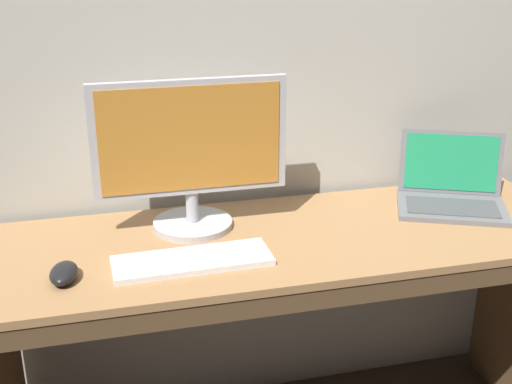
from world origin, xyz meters
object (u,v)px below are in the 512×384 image
Objects in this scene: wired_keyboard at (192,260)px; computer_mouse at (64,273)px; laptop_space_gray at (451,192)px; external_monitor at (191,156)px.

computer_mouse reaches higher than wired_keyboard.
laptop_space_gray is 3.52× the size of computer_mouse.
laptop_space_gray reaches higher than wired_keyboard.
wired_keyboard is at bearing 10.52° from computer_mouse.
computer_mouse is at bearing -170.09° from laptop_space_gray.
computer_mouse is (-0.32, -0.01, 0.01)m from wired_keyboard.
external_monitor is 1.31× the size of wired_keyboard.
external_monitor is at bearing 178.18° from laptop_space_gray.
wired_keyboard is at bearing -99.85° from external_monitor.
computer_mouse is at bearing -177.73° from wired_keyboard.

